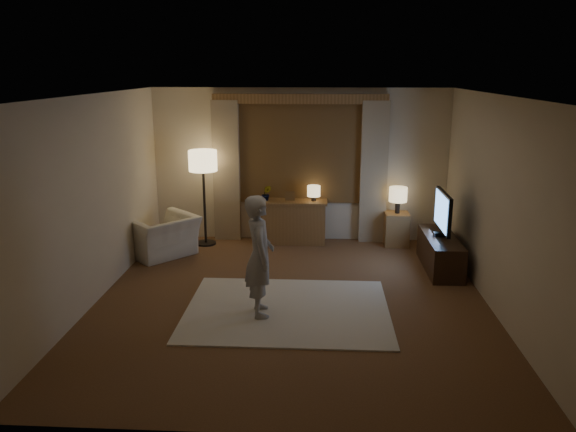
# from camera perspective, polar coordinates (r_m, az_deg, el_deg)

# --- Properties ---
(room) EXTENTS (5.04, 5.54, 2.64)m
(room) POSITION_cam_1_polar(r_m,az_deg,el_deg) (7.40, 0.56, 2.52)
(room) COLOR brown
(room) RESTS_ON ground
(rug) EXTENTS (2.50, 2.00, 0.02)m
(rug) POSITION_cam_1_polar(r_m,az_deg,el_deg) (7.04, -0.06, -9.49)
(rug) COLOR beige
(rug) RESTS_ON floor
(sideboard) EXTENTS (1.20, 0.40, 0.70)m
(sideboard) POSITION_cam_1_polar(r_m,az_deg,el_deg) (9.58, 0.20, -0.69)
(sideboard) COLOR brown
(sideboard) RESTS_ON floor
(picture_frame) EXTENTS (0.16, 0.02, 0.20)m
(picture_frame) POSITION_cam_1_polar(r_m,az_deg,el_deg) (9.47, 0.20, 1.93)
(picture_frame) COLOR brown
(picture_frame) RESTS_ON sideboard
(plant) EXTENTS (0.17, 0.13, 0.30)m
(plant) POSITION_cam_1_polar(r_m,az_deg,el_deg) (9.49, -2.21, 2.26)
(plant) COLOR #999999
(plant) RESTS_ON sideboard
(table_lamp_sideboard) EXTENTS (0.22, 0.22, 0.30)m
(table_lamp_sideboard) POSITION_cam_1_polar(r_m,az_deg,el_deg) (9.44, 2.63, 2.48)
(table_lamp_sideboard) COLOR black
(table_lamp_sideboard) RESTS_ON sideboard
(floor_lamp) EXTENTS (0.47, 0.47, 1.61)m
(floor_lamp) POSITION_cam_1_polar(r_m,az_deg,el_deg) (9.37, -8.63, 5.05)
(floor_lamp) COLOR black
(floor_lamp) RESTS_ON floor
(armchair) EXTENTS (1.31, 1.32, 0.65)m
(armchair) POSITION_cam_1_polar(r_m,az_deg,el_deg) (9.14, -12.68, -2.01)
(armchair) COLOR beige
(armchair) RESTS_ON floor
(side_table) EXTENTS (0.40, 0.40, 0.56)m
(side_table) POSITION_cam_1_polar(r_m,az_deg,el_deg) (9.63, 10.95, -1.32)
(side_table) COLOR brown
(side_table) RESTS_ON floor
(table_lamp_side) EXTENTS (0.30, 0.30, 0.44)m
(table_lamp_side) POSITION_cam_1_polar(r_m,az_deg,el_deg) (9.48, 11.12, 2.09)
(table_lamp_side) COLOR black
(table_lamp_side) RESTS_ON side_table
(tv_stand) EXTENTS (0.45, 1.40, 0.50)m
(tv_stand) POSITION_cam_1_polar(r_m,az_deg,el_deg) (8.67, 15.19, -3.60)
(tv_stand) COLOR black
(tv_stand) RESTS_ON floor
(tv) EXTENTS (0.23, 0.93, 0.67)m
(tv) POSITION_cam_1_polar(r_m,az_deg,el_deg) (8.50, 15.46, 0.37)
(tv) COLOR black
(tv) RESTS_ON tv_stand
(person) EXTENTS (0.45, 0.60, 1.47)m
(person) POSITION_cam_1_polar(r_m,az_deg,el_deg) (6.66, -2.91, -4.05)
(person) COLOR #AAA49D
(person) RESTS_ON rug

